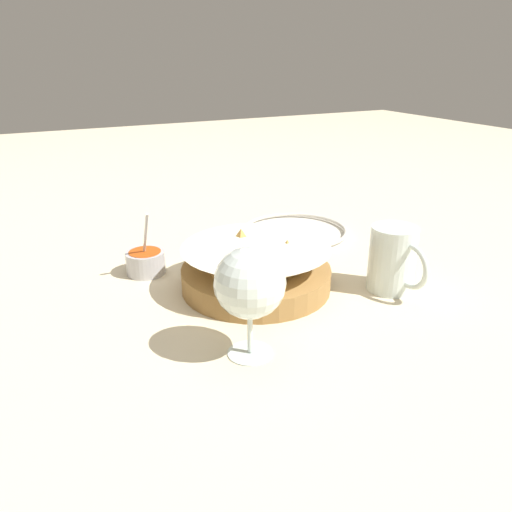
% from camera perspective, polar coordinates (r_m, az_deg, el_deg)
% --- Properties ---
extents(ground_plane, '(4.00, 4.00, 0.00)m').
position_cam_1_polar(ground_plane, '(0.87, -1.54, -2.95)').
color(ground_plane, beige).
extents(food_basket, '(0.25, 0.25, 0.09)m').
position_cam_1_polar(food_basket, '(0.83, -0.02, -1.59)').
color(food_basket, olive).
rests_on(food_basket, ground_plane).
extents(sauce_cup, '(0.08, 0.07, 0.12)m').
position_cam_1_polar(sauce_cup, '(0.91, -12.51, -0.58)').
color(sauce_cup, '#B7B7BC').
rests_on(sauce_cup, ground_plane).
extents(wine_glass, '(0.09, 0.09, 0.15)m').
position_cam_1_polar(wine_glass, '(0.62, -0.71, -3.42)').
color(wine_glass, silver).
rests_on(wine_glass, ground_plane).
extents(beer_mug, '(0.12, 0.08, 0.11)m').
position_cam_1_polar(beer_mug, '(0.85, 15.35, -0.59)').
color(beer_mug, silver).
rests_on(beer_mug, ground_plane).
extents(side_plate, '(0.24, 0.24, 0.01)m').
position_cam_1_polar(side_plate, '(1.09, 4.46, 2.82)').
color(side_plate, silver).
rests_on(side_plate, ground_plane).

